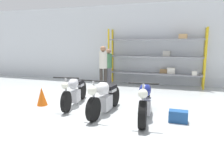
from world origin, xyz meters
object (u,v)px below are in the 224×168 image
object	(u,v)px
person_browsing	(103,64)
toolbox	(178,116)
motorcycle_white	(104,97)
shelving_rack	(157,57)
traffic_cone	(42,96)
motorcycle_silver	(75,91)
motorcycle_blue	(145,101)
person_near_rack	(108,64)

from	to	relation	value
person_browsing	toolbox	distance (m)	4.42
motorcycle_white	toolbox	distance (m)	1.94
shelving_rack	traffic_cone	distance (m)	5.29
motorcycle_white	motorcycle_silver	bearing A→B (deg)	-108.70
motorcycle_blue	person_near_rack	bearing A→B (deg)	-154.76
motorcycle_blue	person_browsing	size ratio (longest dim) A/B	1.22
person_browsing	person_near_rack	xyz separation A→B (m)	(-0.06, 0.79, -0.09)
motorcycle_silver	person_near_rack	size ratio (longest dim) A/B	1.27
traffic_cone	person_near_rack	bearing A→B (deg)	77.44
motorcycle_silver	traffic_cone	size ratio (longest dim) A/B	3.73
person_browsing	toolbox	world-z (taller)	person_browsing
shelving_rack	motorcycle_blue	xyz separation A→B (m)	(0.29, -4.44, -0.82)
shelving_rack	person_near_rack	xyz separation A→B (m)	(-2.04, -0.66, -0.31)
motorcycle_silver	toolbox	distance (m)	3.10
shelving_rack	motorcycle_white	distance (m)	4.58
person_browsing	motorcycle_blue	bearing A→B (deg)	-174.72
motorcycle_silver	motorcycle_blue	distance (m)	2.27
motorcycle_silver	toolbox	size ratio (longest dim) A/B	4.67
motorcycle_blue	toolbox	size ratio (longest dim) A/B	4.84
motorcycle_blue	person_near_rack	distance (m)	4.47
motorcycle_silver	person_near_rack	xyz separation A→B (m)	(-0.11, 3.32, 0.50)
shelving_rack	toolbox	xyz separation A→B (m)	(1.11, -4.49, -1.11)
motorcycle_silver	motorcycle_blue	bearing A→B (deg)	69.05
motorcycle_silver	person_browsing	world-z (taller)	person_browsing
shelving_rack	person_browsing	xyz separation A→B (m)	(-1.98, -1.45, -0.22)
motorcycle_silver	motorcycle_white	bearing A→B (deg)	58.88
motorcycle_silver	traffic_cone	distance (m)	1.01
motorcycle_white	person_browsing	bearing A→B (deg)	-155.36
traffic_cone	motorcycle_white	bearing A→B (deg)	-2.55
motorcycle_blue	person_near_rack	world-z (taller)	person_near_rack
motorcycle_white	motorcycle_blue	world-z (taller)	motorcycle_blue
person_near_rack	toolbox	bearing A→B (deg)	77.62
shelving_rack	traffic_cone	world-z (taller)	shelving_rack
toolbox	traffic_cone	size ratio (longest dim) A/B	0.80
shelving_rack	motorcycle_silver	world-z (taller)	shelving_rack
motorcycle_silver	person_browsing	size ratio (longest dim) A/B	1.18
shelving_rack	person_near_rack	size ratio (longest dim) A/B	2.59
motorcycle_white	traffic_cone	size ratio (longest dim) A/B	3.56
motorcycle_white	person_near_rack	xyz separation A→B (m)	(-1.24, 3.77, 0.50)
person_browsing	person_near_rack	distance (m)	0.80
motorcycle_white	person_near_rack	bearing A→B (deg)	-158.80
motorcycle_blue	toolbox	bearing A→B (deg)	79.69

